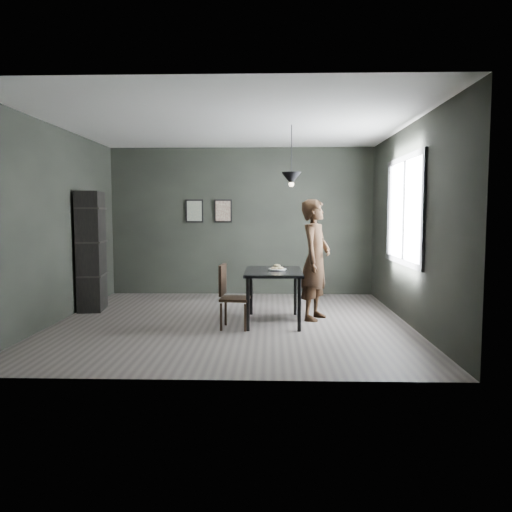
{
  "coord_description": "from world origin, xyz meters",
  "views": [
    {
      "loc": [
        0.56,
        -7.05,
        1.57
      ],
      "look_at": [
        0.35,
        0.05,
        0.95
      ],
      "focal_mm": 35.0,
      "sensor_mm": 36.0,
      "label": 1
    }
  ],
  "objects_px": {
    "wood_chair": "(229,292)",
    "pendant_lamp": "(291,179)",
    "white_plate": "(277,270)",
    "woman": "(315,260)",
    "cafe_table": "(273,276)",
    "shelf_unit": "(91,251)"
  },
  "relations": [
    {
      "from": "white_plate",
      "to": "wood_chair",
      "type": "height_order",
      "value": "wood_chair"
    },
    {
      "from": "cafe_table",
      "to": "woman",
      "type": "bearing_deg",
      "value": 20.94
    },
    {
      "from": "wood_chair",
      "to": "pendant_lamp",
      "type": "distance_m",
      "value": 1.83
    },
    {
      "from": "pendant_lamp",
      "to": "white_plate",
      "type": "bearing_deg",
      "value": -156.9
    },
    {
      "from": "shelf_unit",
      "to": "woman",
      "type": "bearing_deg",
      "value": -17.85
    },
    {
      "from": "white_plate",
      "to": "shelf_unit",
      "type": "height_order",
      "value": "shelf_unit"
    },
    {
      "from": "wood_chair",
      "to": "pendant_lamp",
      "type": "height_order",
      "value": "pendant_lamp"
    },
    {
      "from": "cafe_table",
      "to": "pendant_lamp",
      "type": "xyz_separation_m",
      "value": [
        0.25,
        0.1,
        1.38
      ]
    },
    {
      "from": "cafe_table",
      "to": "white_plate",
      "type": "xyz_separation_m",
      "value": [
        0.05,
        0.02,
        0.08
      ]
    },
    {
      "from": "woman",
      "to": "wood_chair",
      "type": "bearing_deg",
      "value": 140.87
    },
    {
      "from": "wood_chair",
      "to": "shelf_unit",
      "type": "height_order",
      "value": "shelf_unit"
    },
    {
      "from": "woman",
      "to": "pendant_lamp",
      "type": "distance_m",
      "value": 1.23
    },
    {
      "from": "white_plate",
      "to": "woman",
      "type": "distance_m",
      "value": 0.61
    },
    {
      "from": "wood_chair",
      "to": "shelf_unit",
      "type": "distance_m",
      "value": 2.66
    },
    {
      "from": "white_plate",
      "to": "wood_chair",
      "type": "bearing_deg",
      "value": -148.66
    },
    {
      "from": "wood_chair",
      "to": "pendant_lamp",
      "type": "relative_size",
      "value": 1.01
    },
    {
      "from": "woman",
      "to": "pendant_lamp",
      "type": "xyz_separation_m",
      "value": [
        -0.36,
        -0.13,
        1.17
      ]
    },
    {
      "from": "white_plate",
      "to": "woman",
      "type": "height_order",
      "value": "woman"
    },
    {
      "from": "cafe_table",
      "to": "wood_chair",
      "type": "distance_m",
      "value": 0.73
    },
    {
      "from": "white_plate",
      "to": "wood_chair",
      "type": "xyz_separation_m",
      "value": [
        -0.65,
        -0.4,
        -0.26
      ]
    },
    {
      "from": "cafe_table",
      "to": "wood_chair",
      "type": "height_order",
      "value": "wood_chair"
    },
    {
      "from": "cafe_table",
      "to": "woman",
      "type": "xyz_separation_m",
      "value": [
        0.61,
        0.23,
        0.21
      ]
    }
  ]
}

